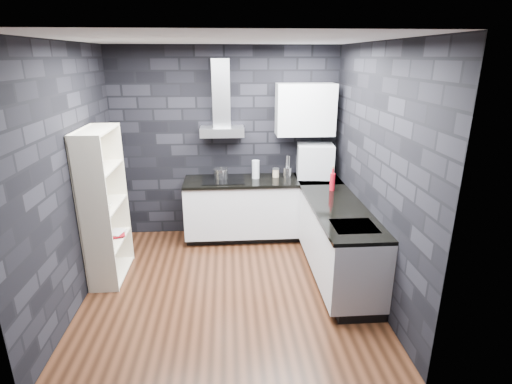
{
  "coord_description": "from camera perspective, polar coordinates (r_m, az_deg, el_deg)",
  "views": [
    {
      "loc": [
        0.03,
        -4.07,
        2.55
      ],
      "look_at": [
        0.35,
        0.45,
        1.0
      ],
      "focal_mm": 28.0,
      "sensor_mm": 36.0,
      "label": 1
    }
  ],
  "objects": [
    {
      "name": "wall_front",
      "position": [
        2.73,
        -4.28,
        -7.28
      ],
      "size": [
        3.2,
        0.05,
        2.7
      ],
      "primitive_type": "cube",
      "color": "black",
      "rests_on": "ground"
    },
    {
      "name": "hood_body",
      "position": [
        5.59,
        -4.86,
        8.6
      ],
      "size": [
        0.6,
        0.34,
        0.12
      ],
      "primitive_type": "cube",
      "color": "silver",
      "rests_on": "wall_back"
    },
    {
      "name": "pot",
      "position": [
        5.67,
        -5.02,
        2.62
      ],
      "size": [
        0.23,
        0.23,
        0.12
      ],
      "primitive_type": "cylinder",
      "rotation": [
        0.0,
        0.0,
        -0.15
      ],
      "color": "#BAB9BE",
      "rests_on": "cooktop"
    },
    {
      "name": "counter_back_cab",
      "position": [
        5.78,
        0.89,
        -2.13
      ],
      "size": [
        2.2,
        0.6,
        0.76
      ],
      "primitive_type": "cube",
      "color": "silver",
      "rests_on": "ground"
    },
    {
      "name": "wall_back",
      "position": [
        5.82,
        -4.29,
        6.92
      ],
      "size": [
        3.2,
        0.05,
        2.7
      ],
      "primitive_type": "cube",
      "color": "black",
      "rests_on": "ground"
    },
    {
      "name": "utensil_crock",
      "position": [
        5.71,
        4.49,
        2.78
      ],
      "size": [
        0.15,
        0.15,
        0.14
      ],
      "primitive_type": "cylinder",
      "rotation": [
        0.0,
        0.0,
        0.41
      ],
      "color": "#BAB9BE",
      "rests_on": "counter_back_top"
    },
    {
      "name": "hood_chimney",
      "position": [
        5.6,
        -5.0,
        13.88
      ],
      "size": [
        0.24,
        0.2,
        0.9
      ],
      "primitive_type": "cube",
      "color": "silver",
      "rests_on": "hood_body"
    },
    {
      "name": "cooktop",
      "position": [
        5.62,
        -4.69,
        1.79
      ],
      "size": [
        0.58,
        0.5,
        0.01
      ],
      "primitive_type": "cube",
      "color": "black",
      "rests_on": "counter_back_top"
    },
    {
      "name": "counter_back_top",
      "position": [
        5.64,
        0.91,
        1.63
      ],
      "size": [
        2.2,
        0.62,
        0.04
      ],
      "primitive_type": "cube",
      "color": "black",
      "rests_on": "counter_back_cab"
    },
    {
      "name": "ground",
      "position": [
        4.81,
        -3.89,
        -13.23
      ],
      "size": [
        3.2,
        3.2,
        0.0
      ],
      "primitive_type": "plane",
      "color": "#442415"
    },
    {
      "name": "fruit_bowl",
      "position": [
        4.82,
        -21.29,
        -2.01
      ],
      "size": [
        0.26,
        0.26,
        0.06
      ],
      "primitive_type": "imported",
      "rotation": [
        0.0,
        0.0,
        -0.12
      ],
      "color": "white",
      "rests_on": "bookshelf"
    },
    {
      "name": "book_second",
      "position": [
        5.22,
        -20.12,
        -4.37
      ],
      "size": [
        0.16,
        0.06,
        0.22
      ],
      "primitive_type": "imported",
      "rotation": [
        0.0,
        0.0,
        -0.26
      ],
      "color": "#B2B2B2",
      "rests_on": "bookshelf"
    },
    {
      "name": "toekick_back",
      "position": [
        5.98,
        0.83,
        -5.84
      ],
      "size": [
        2.18,
        0.5,
        0.1
      ],
      "primitive_type": "cube",
      "color": "black",
      "rests_on": "ground"
    },
    {
      "name": "bookshelf",
      "position": [
        4.95,
        -20.84,
        -1.9
      ],
      "size": [
        0.52,
        0.86,
        1.8
      ],
      "primitive_type": "cube",
      "rotation": [
        0.0,
        0.0,
        -0.23
      ],
      "color": "beige",
      "rests_on": "ground"
    },
    {
      "name": "toekick_right",
      "position": [
        5.04,
        11.82,
        -11.32
      ],
      "size": [
        0.5,
        1.78,
        0.1
      ],
      "primitive_type": "cube",
      "color": "black",
      "rests_on": "ground"
    },
    {
      "name": "wall_right",
      "position": [
        4.54,
        16.72,
        2.72
      ],
      "size": [
        0.05,
        3.2,
        2.7
      ],
      "primitive_type": "cube",
      "color": "black",
      "rests_on": "ground"
    },
    {
      "name": "counter_right_top",
      "position": [
        4.67,
        11.91,
        -2.51
      ],
      "size": [
        0.62,
        1.8,
        0.04
      ],
      "primitive_type": "cube",
      "color": "black",
      "rests_on": "counter_right_cab"
    },
    {
      "name": "counter_right_cab",
      "position": [
        4.83,
        11.7,
        -6.94
      ],
      "size": [
        0.6,
        1.8,
        0.76
      ],
      "primitive_type": "cube",
      "color": "silver",
      "rests_on": "ground"
    },
    {
      "name": "storage_jar",
      "position": [
        5.73,
        2.84,
        2.7
      ],
      "size": [
        0.12,
        0.12,
        0.11
      ],
      "primitive_type": "cylinder",
      "rotation": [
        0.0,
        0.0,
        -0.32
      ],
      "color": "tan",
      "rests_on": "counter_back_top"
    },
    {
      "name": "upper_cabinet",
      "position": [
        5.65,
        7.05,
        11.61
      ],
      "size": [
        0.8,
        0.35,
        0.7
      ],
      "primitive_type": "cube",
      "color": "silver",
      "rests_on": "wall_back"
    },
    {
      "name": "sink_rim",
      "position": [
        4.23,
        13.85,
        -4.78
      ],
      "size": [
        0.44,
        0.4,
        0.01
      ],
      "primitive_type": "cube",
      "color": "silver",
      "rests_on": "counter_right_top"
    },
    {
      "name": "glass_vase",
      "position": [
        5.65,
        -0.05,
        3.25
      ],
      "size": [
        0.11,
        0.11,
        0.26
      ],
      "primitive_type": "cylinder",
      "rotation": [
        0.0,
        0.0,
        0.09
      ],
      "color": "silver",
      "rests_on": "counter_back_top"
    },
    {
      "name": "counter_corner_top",
      "position": [
        5.77,
        8.85,
        1.81
      ],
      "size": [
        0.62,
        0.62,
        0.04
      ],
      "primitive_type": "cube",
      "color": "black",
      "rests_on": "counter_right_cab"
    },
    {
      "name": "appliance_garage",
      "position": [
        5.75,
        8.42,
        4.3
      ],
      "size": [
        0.54,
        0.44,
        0.5
      ],
      "primitive_type": "cube",
      "rotation": [
        0.0,
        0.0,
        -0.11
      ],
      "color": "silver",
      "rests_on": "counter_back_top"
    },
    {
      "name": "red_bottle",
      "position": [
        5.23,
        10.85,
        1.42
      ],
      "size": [
        0.07,
        0.07,
        0.22
      ],
      "primitive_type": "cylinder",
      "rotation": [
        0.0,
        0.0,
        0.16
      ],
      "color": "#B10E1C",
      "rests_on": "counter_right_top"
    },
    {
      "name": "book_red",
      "position": [
        5.16,
        -20.04,
        -4.9
      ],
      "size": [
        0.15,
        0.07,
        0.21
      ],
      "primitive_type": "imported",
      "rotation": [
        0.0,
        0.0,
        0.31
      ],
      "color": "maroon",
      "rests_on": "bookshelf"
    },
    {
      "name": "ceiling",
      "position": [
        4.08,
        -4.78,
        20.92
      ],
      "size": [
        3.2,
        3.2,
        0.0
      ],
      "primitive_type": "plane",
      "rotation": [
        3.14,
        0.0,
        0.0
      ],
      "color": "silver"
    },
    {
      "name": "wall_left",
      "position": [
        4.56,
        -25.18,
        1.77
      ],
      "size": [
        0.05,
        3.2,
        2.7
      ],
      "primitive_type": "cube",
      "color": "black",
      "rests_on": "ground"
    }
  ]
}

